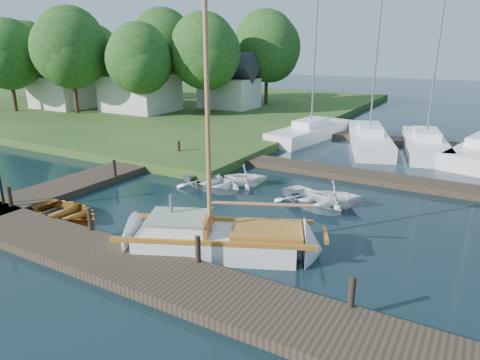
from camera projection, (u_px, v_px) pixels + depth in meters
The scene contains 31 objects.
ground at pixel (240, 208), 17.41m from camera, with size 160.00×160.00×0.00m, color black.
near_dock at pixel (136, 268), 12.42m from camera, with size 18.00×2.20×0.30m, color #30241B.
left_dock at pixel (130, 166), 22.85m from camera, with size 2.20×18.00×0.30m, color #30241B.
far_dock at pixel (338, 172), 21.77m from camera, with size 14.00×1.60×0.30m, color #30241B.
shore at pixel (125, 101), 48.90m from camera, with size 50.00×40.00×0.50m, color #284D1F.
mooring_post_0 at pixel (10, 196), 16.67m from camera, with size 0.16×0.16×0.80m, color black.
mooring_post_1 at pixel (90, 219), 14.52m from camera, with size 0.16×0.16×0.80m, color black.
mooring_post_2 at pixel (198, 249), 12.36m from camera, with size 0.16×0.16×0.80m, color black.
mooring_post_3 at pixel (352, 292), 10.20m from camera, with size 0.16×0.16×0.80m, color black.
mooring_post_4 at pixel (114, 168), 20.56m from camera, with size 0.16×0.16×0.80m, color black.
mooring_post_5 at pixel (179, 148), 24.68m from camera, with size 0.16×0.16×0.80m, color black.
sailboat at pixel (222, 242), 13.61m from camera, with size 7.32×4.77×9.83m.
dinghy at pixel (66, 209), 16.32m from camera, with size 2.40×3.36×0.69m, color #954919.
tender_a at pixel (213, 181), 19.74m from camera, with size 2.47×3.46×0.72m, color white.
tender_b at pixel (246, 174), 20.11m from camera, with size 1.78×2.07×1.09m, color white.
tender_c at pixel (313, 197), 17.60m from camera, with size 2.41×3.38×0.70m, color white.
tender_d at pixel (336, 192), 17.43m from camera, with size 1.98×2.29×1.21m, color white.
marina_boat_0 at pixel (311, 131), 30.22m from camera, with size 3.50×8.81×10.39m.
marina_boat_1 at pixel (369, 137), 28.10m from camera, with size 5.15×9.52×11.02m.
marina_boat_2 at pixel (425, 143), 26.40m from camera, with size 3.99×8.20×11.79m.
house_a at pixel (140, 84), 39.31m from camera, with size 6.30×5.00×6.29m.
house_b at pixel (64, 84), 41.55m from camera, with size 5.77×4.50×5.79m.
house_c at pixel (229, 86), 41.49m from camera, with size 5.25×4.00×5.28m.
tree_0 at pixel (8, 55), 38.42m from camera, with size 6.12×6.07×8.28m.
tree_1 at pixel (71, 48), 37.03m from camera, with size 6.70×6.70×9.20m.
tree_2 at pixel (139, 59), 36.05m from camera, with size 5.83×5.75×7.82m.
tree_3 at pixel (205, 52), 37.26m from camera, with size 6.41×6.38×8.74m.
tree_4 at pixel (163, 45), 44.23m from camera, with size 7.01×7.01×9.66m.
tree_5 at pixel (95, 54), 46.70m from camera, with size 6.00×5.94×8.10m.
tree_6 at pixel (27, 52), 46.21m from camera, with size 6.24×6.20×8.46m.
tree_7 at pixel (267, 47), 42.78m from camera, with size 6.83×6.83×9.38m.
Camera 1 is at (8.17, -14.06, 6.32)m, focal length 32.00 mm.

